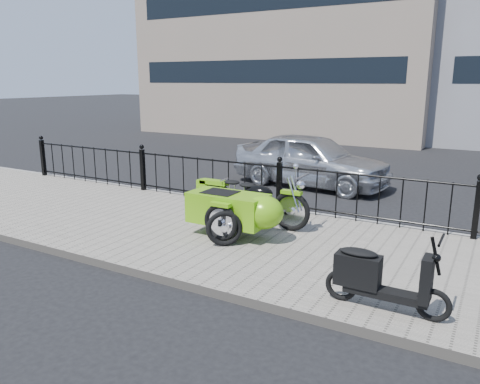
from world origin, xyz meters
The scene contains 9 objects.
ground centered at (0.00, 0.00, 0.00)m, with size 120.00×120.00×0.00m, color black.
sidewalk centered at (0.00, -0.50, 0.06)m, with size 30.00×3.80×0.12m, color gray.
curb centered at (0.00, 1.44, 0.06)m, with size 30.00×0.10×0.12m, color gray.
iron_fence centered at (0.00, 1.30, 0.59)m, with size 14.11×0.11×1.08m.
building_tan centered at (-6.00, 15.99, 6.00)m, with size 14.00×8.01×12.00m.
motorcycle_sidecar centered at (0.12, -0.41, 0.59)m, with size 2.28×1.48×0.98m.
scooter centered at (2.71, -1.90, 0.49)m, with size 1.39×0.41×0.94m.
spare_tire centered at (0.15, -1.02, 0.40)m, with size 0.57×0.57×0.08m, color black.
sedan_car centered at (-0.44, 4.15, 0.68)m, with size 1.60×3.98×1.36m, color silver.
Camera 1 is at (3.77, -6.88, 2.64)m, focal length 35.00 mm.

